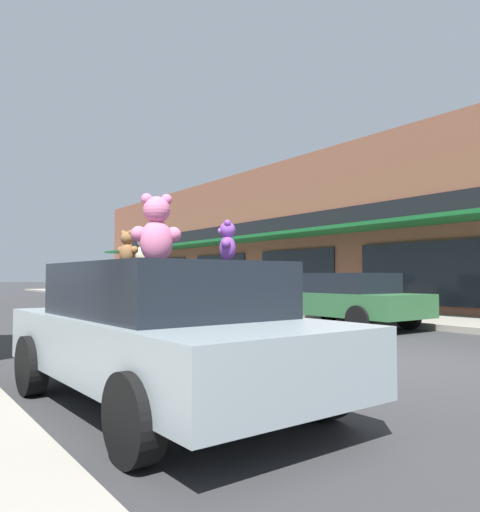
{
  "coord_description": "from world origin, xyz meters",
  "views": [
    {
      "loc": [
        -5.86,
        -5.12,
        1.28
      ],
      "look_at": [
        0.06,
        3.19,
        1.71
      ],
      "focal_mm": 35.0,
      "sensor_mm": 36.0,
      "label": 1
    }
  ],
  "objects_px": {
    "teddy_bear_purple": "(227,241)",
    "teddy_bear_orange": "(153,248)",
    "plush_art_car": "(163,330)",
    "parked_car_far_center": "(342,298)",
    "parked_car_far_right": "(222,292)",
    "teddy_bear_giant": "(156,230)",
    "teddy_bear_cream": "(143,250)",
    "teddy_bear_brown": "(127,248)",
    "teddy_bear_red": "(161,256)"
  },
  "relations": [
    {
      "from": "plush_art_car",
      "to": "teddy_bear_giant",
      "type": "distance_m",
      "value": 1.02
    },
    {
      "from": "plush_art_car",
      "to": "teddy_bear_purple",
      "type": "height_order",
      "value": "teddy_bear_purple"
    },
    {
      "from": "teddy_bear_brown",
      "to": "parked_car_far_center",
      "type": "relative_size",
      "value": 0.09
    },
    {
      "from": "teddy_bear_brown",
      "to": "parked_car_far_right",
      "type": "distance_m",
      "value": 11.93
    },
    {
      "from": "teddy_bear_brown",
      "to": "plush_art_car",
      "type": "bearing_deg",
      "value": 160.16
    },
    {
      "from": "parked_car_far_center",
      "to": "parked_car_far_right",
      "type": "bearing_deg",
      "value": 90.0
    },
    {
      "from": "teddy_bear_giant",
      "to": "teddy_bear_purple",
      "type": "height_order",
      "value": "teddy_bear_giant"
    },
    {
      "from": "teddy_bear_giant",
      "to": "teddy_bear_brown",
      "type": "bearing_deg",
      "value": -64.5
    },
    {
      "from": "teddy_bear_red",
      "to": "parked_car_far_center",
      "type": "bearing_deg",
      "value": -162.55
    },
    {
      "from": "teddy_bear_cream",
      "to": "teddy_bear_orange",
      "type": "height_order",
      "value": "teddy_bear_cream"
    },
    {
      "from": "teddy_bear_cream",
      "to": "parked_car_far_center",
      "type": "xyz_separation_m",
      "value": [
        7.09,
        3.43,
        -0.86
      ]
    },
    {
      "from": "teddy_bear_brown",
      "to": "teddy_bear_giant",
      "type": "bearing_deg",
      "value": 159.01
    },
    {
      "from": "plush_art_car",
      "to": "teddy_bear_purple",
      "type": "bearing_deg",
      "value": -80.0
    },
    {
      "from": "teddy_bear_brown",
      "to": "parked_car_far_right",
      "type": "xyz_separation_m",
      "value": [
        7.41,
        9.31,
        -0.84
      ]
    },
    {
      "from": "teddy_bear_cream",
      "to": "teddy_bear_purple",
      "type": "xyz_separation_m",
      "value": [
        -0.06,
        -1.9,
        -0.01
      ]
    },
    {
      "from": "teddy_bear_cream",
      "to": "teddy_bear_red",
      "type": "distance_m",
      "value": 0.22
    },
    {
      "from": "teddy_bear_orange",
      "to": "teddy_bear_red",
      "type": "height_order",
      "value": "teddy_bear_orange"
    },
    {
      "from": "teddy_bear_purple",
      "to": "teddy_bear_brown",
      "type": "height_order",
      "value": "teddy_bear_brown"
    },
    {
      "from": "plush_art_car",
      "to": "parked_car_far_center",
      "type": "xyz_separation_m",
      "value": [
        7.34,
        4.46,
        -0.01
      ]
    },
    {
      "from": "plush_art_car",
      "to": "parked_car_far_right",
      "type": "xyz_separation_m",
      "value": [
        7.34,
        10.06,
        0.01
      ]
    },
    {
      "from": "teddy_bear_brown",
      "to": "teddy_bear_red",
      "type": "xyz_separation_m",
      "value": [
        0.49,
        0.15,
        -0.08
      ]
    },
    {
      "from": "teddy_bear_red",
      "to": "parked_car_far_center",
      "type": "relative_size",
      "value": 0.05
    },
    {
      "from": "plush_art_car",
      "to": "teddy_bear_giant",
      "type": "height_order",
      "value": "teddy_bear_giant"
    },
    {
      "from": "parked_car_far_center",
      "to": "parked_car_far_right",
      "type": "distance_m",
      "value": 5.6
    },
    {
      "from": "teddy_bear_orange",
      "to": "parked_car_far_right",
      "type": "bearing_deg",
      "value": -141.83
    },
    {
      "from": "teddy_bear_red",
      "to": "parked_car_far_right",
      "type": "height_order",
      "value": "teddy_bear_red"
    },
    {
      "from": "plush_art_car",
      "to": "teddy_bear_orange",
      "type": "height_order",
      "value": "teddy_bear_orange"
    },
    {
      "from": "teddy_bear_purple",
      "to": "teddy_bear_brown",
      "type": "xyz_separation_m",
      "value": [
        -0.26,
        1.62,
        0.01
      ]
    },
    {
      "from": "teddy_bear_purple",
      "to": "parked_car_far_center",
      "type": "relative_size",
      "value": 0.08
    },
    {
      "from": "plush_art_car",
      "to": "teddy_bear_purple",
      "type": "relative_size",
      "value": 11.58
    },
    {
      "from": "teddy_bear_purple",
      "to": "teddy_bear_red",
      "type": "bearing_deg",
      "value": -152.9
    },
    {
      "from": "plush_art_car",
      "to": "parked_car_far_center",
      "type": "relative_size",
      "value": 0.96
    },
    {
      "from": "teddy_bear_red",
      "to": "parked_car_far_right",
      "type": "distance_m",
      "value": 11.5
    },
    {
      "from": "teddy_bear_purple",
      "to": "parked_car_far_center",
      "type": "bearing_deg",
      "value": 161.13
    },
    {
      "from": "teddy_bear_cream",
      "to": "parked_car_far_center",
      "type": "distance_m",
      "value": 7.93
    },
    {
      "from": "teddy_bear_cream",
      "to": "parked_car_far_center",
      "type": "relative_size",
      "value": 0.09
    },
    {
      "from": "teddy_bear_giant",
      "to": "teddy_bear_cream",
      "type": "xyz_separation_m",
      "value": [
        0.27,
        0.9,
        -0.16
      ]
    },
    {
      "from": "teddy_bear_orange",
      "to": "teddy_bear_brown",
      "type": "distance_m",
      "value": 0.32
    },
    {
      "from": "teddy_bear_purple",
      "to": "teddy_bear_orange",
      "type": "relative_size",
      "value": 1.01
    },
    {
      "from": "plush_art_car",
      "to": "parked_car_far_center",
      "type": "bearing_deg",
      "value": 29.53
    },
    {
      "from": "teddy_bear_red",
      "to": "parked_car_far_center",
      "type": "distance_m",
      "value": 7.82
    },
    {
      "from": "teddy_bear_brown",
      "to": "parked_car_far_right",
      "type": "bearing_deg",
      "value": -64.35
    },
    {
      "from": "teddy_bear_cream",
      "to": "teddy_bear_red",
      "type": "xyz_separation_m",
      "value": [
        0.17,
        -0.12,
        -0.08
      ]
    },
    {
      "from": "parked_car_far_right",
      "to": "teddy_bear_orange",
      "type": "bearing_deg",
      "value": -127.05
    },
    {
      "from": "teddy_bear_cream",
      "to": "teddy_bear_purple",
      "type": "relative_size",
      "value": 1.07
    },
    {
      "from": "teddy_bear_orange",
      "to": "parked_car_far_right",
      "type": "relative_size",
      "value": 0.08
    },
    {
      "from": "teddy_bear_giant",
      "to": "teddy_bear_cream",
      "type": "bearing_deg",
      "value": -85.78
    },
    {
      "from": "plush_art_car",
      "to": "parked_car_far_right",
      "type": "bearing_deg",
      "value": 52.15
    },
    {
      "from": "plush_art_car",
      "to": "teddy_bear_cream",
      "type": "distance_m",
      "value": 1.36
    },
    {
      "from": "teddy_bear_giant",
      "to": "parked_car_far_right",
      "type": "distance_m",
      "value": 12.41
    }
  ]
}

